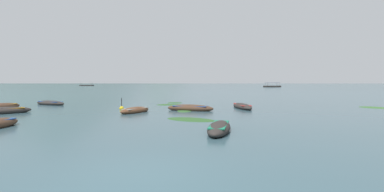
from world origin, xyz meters
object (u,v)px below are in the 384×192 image
rowboat_5 (49,103)px  mooring_buoy (121,108)px  ferry_0 (271,86)px  ferry_1 (86,85)px  rowboat_3 (0,111)px  rowboat_0 (134,110)px  rowboat_4 (189,108)px  rowboat_2 (218,128)px  rowboat_6 (241,106)px

rowboat_5 → mooring_buoy: mooring_buoy is taller
mooring_buoy → ferry_0: bearing=68.6°
ferry_0 → ferry_1: (-117.86, 59.04, 0.00)m
ferry_1 → ferry_0: bearing=-26.6°
rowboat_3 → ferry_0: size_ratio=0.42×
rowboat_0 → rowboat_5: rowboat_5 is taller
rowboat_0 → rowboat_4: (4.10, 1.48, 0.03)m
rowboat_4 → rowboat_2: bearing=-81.9°
rowboat_2 → mooring_buoy: mooring_buoy is taller
rowboat_2 → rowboat_4: 9.77m
ferry_1 → mooring_buoy: 192.98m
rowboat_4 → ferry_0: ferry_0 is taller
rowboat_0 → rowboat_5: bearing=143.6°
rowboat_5 → rowboat_6: rowboat_6 is taller
rowboat_5 → ferry_1: ferry_1 is taller
ferry_0 → ferry_1: same height
rowboat_0 → rowboat_5: (-10.12, 7.46, 0.00)m
rowboat_4 → rowboat_6: (4.54, 2.09, -0.02)m
rowboat_6 → rowboat_2: bearing=-105.0°
rowboat_4 → mooring_buoy: bearing=169.9°
rowboat_5 → rowboat_6: bearing=-11.7°
rowboat_2 → rowboat_3: 16.75m
rowboat_5 → rowboat_2: bearing=-45.1°
rowboat_5 → ferry_0: 128.30m
rowboat_2 → ferry_1: (-77.77, 190.27, 0.27)m
rowboat_0 → ferry_0: bearing=69.7°
rowboat_0 → rowboat_4: bearing=19.8°
rowboat_0 → rowboat_2: 9.86m
rowboat_0 → rowboat_4: size_ratio=0.80×
rowboat_2 → ferry_1: ferry_1 is taller
ferry_0 → rowboat_5: bearing=-115.7°
rowboat_0 → ferry_0: 131.21m
mooring_buoy → rowboat_5: bearing=149.7°
rowboat_4 → ferry_0: bearing=71.2°
rowboat_4 → rowboat_5: bearing=157.2°
rowboat_6 → mooring_buoy: size_ratio=4.21×
rowboat_4 → rowboat_6: bearing=24.7°
ferry_0 → rowboat_6: bearing=-107.2°
rowboat_2 → ferry_1: size_ratio=0.39×
rowboat_4 → mooring_buoy: (-5.74, 1.02, -0.09)m
rowboat_0 → ferry_1: bearing=111.7°
rowboat_0 → rowboat_6: (8.64, 3.57, 0.00)m
ferry_1 → mooring_buoy: ferry_1 is taller
rowboat_2 → rowboat_5: (-15.60, 15.65, -0.00)m
ferry_1 → mooring_buoy: (70.66, -179.58, -0.35)m
rowboat_2 → ferry_0: ferry_0 is taller
rowboat_5 → ferry_1: bearing=109.6°
rowboat_6 → mooring_buoy: 10.33m
mooring_buoy → rowboat_3: bearing=-157.7°
ferry_0 → rowboat_2: bearing=-107.0°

